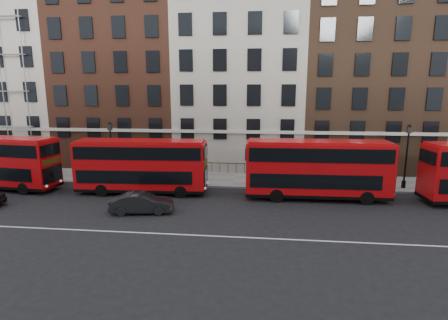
# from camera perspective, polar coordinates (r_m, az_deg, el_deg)

# --- Properties ---
(ground) EXTENTS (120.00, 120.00, 0.00)m
(ground) POSITION_cam_1_polar(r_m,az_deg,el_deg) (22.09, -0.53, -10.26)
(ground) COLOR black
(ground) RESTS_ON ground
(pavement) EXTENTS (80.00, 5.00, 0.15)m
(pavement) POSITION_cam_1_polar(r_m,az_deg,el_deg) (32.01, 1.69, -3.21)
(pavement) COLOR gray
(pavement) RESTS_ON ground
(kerb) EXTENTS (80.00, 0.30, 0.16)m
(kerb) POSITION_cam_1_polar(r_m,az_deg,el_deg) (29.61, 1.30, -4.41)
(kerb) COLOR gray
(kerb) RESTS_ON ground
(road_centre_line) EXTENTS (70.00, 0.12, 0.01)m
(road_centre_line) POSITION_cam_1_polar(r_m,az_deg,el_deg) (20.25, -1.22, -12.32)
(road_centre_line) COLOR white
(road_centre_line) RESTS_ON ground
(building_terrace) EXTENTS (64.00, 11.95, 22.00)m
(building_terrace) POSITION_cam_1_polar(r_m,az_deg,el_deg) (38.41, 2.23, 14.52)
(building_terrace) COLOR #B4AB9C
(building_terrace) RESTS_ON ground
(bus_b) EXTENTS (10.34, 2.95, 4.30)m
(bus_b) POSITION_cam_1_polar(r_m,az_deg,el_deg) (28.37, -13.38, -0.80)
(bus_b) COLOR red
(bus_b) RESTS_ON ground
(bus_c) EXTENTS (10.69, 2.80, 4.47)m
(bus_c) POSITION_cam_1_polar(r_m,az_deg,el_deg) (27.03, 14.86, -1.27)
(bus_c) COLOR red
(bus_c) RESTS_ON ground
(car_front) EXTENTS (4.34, 2.11, 1.37)m
(car_front) POSITION_cam_1_polar(r_m,az_deg,el_deg) (24.25, -13.28, -6.85)
(car_front) COLOR black
(car_front) RESTS_ON ground
(lamp_post_left) EXTENTS (0.44, 0.44, 5.33)m
(lamp_post_left) POSITION_cam_1_polar(r_m,az_deg,el_deg) (31.97, -17.93, 1.72)
(lamp_post_left) COLOR black
(lamp_post_left) RESTS_ON pavement
(lamp_post_right) EXTENTS (0.44, 0.44, 5.33)m
(lamp_post_right) POSITION_cam_1_polar(r_m,az_deg,el_deg) (32.10, 27.68, 1.00)
(lamp_post_right) COLOR black
(lamp_post_right) RESTS_ON pavement
(iron_railings) EXTENTS (6.60, 0.06, 1.00)m
(iron_railings) POSITION_cam_1_polar(r_m,az_deg,el_deg) (34.01, 2.00, -1.34)
(iron_railings) COLOR black
(iron_railings) RESTS_ON pavement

